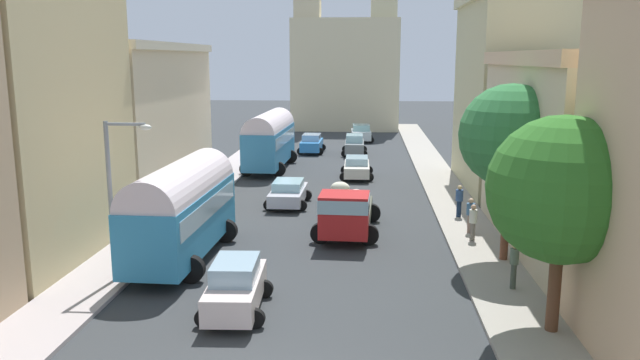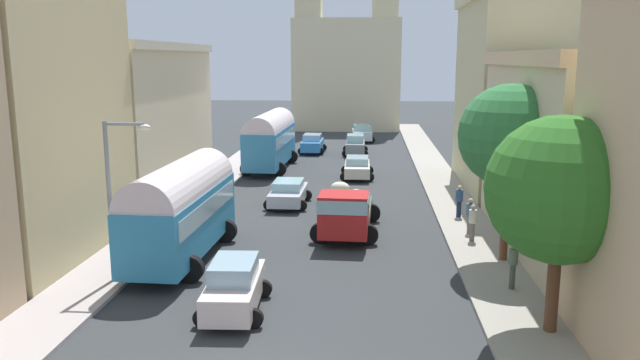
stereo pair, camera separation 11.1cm
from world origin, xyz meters
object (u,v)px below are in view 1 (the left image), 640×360
Objects in this scene: pedestrian_2 at (514,263)px; parked_bus_0 at (182,206)px; car_1 at (354,145)px; pedestrian_1 at (459,200)px; parked_bus_1 at (270,138)px; car_5 at (312,143)px; car_0 at (357,167)px; car_2 at (361,133)px; car_3 at (236,287)px; pedestrian_3 at (470,214)px; pedestrian_0 at (473,221)px; cargo_truck_0 at (346,211)px; streetlamp_near at (116,187)px; car_4 at (288,193)px.

parked_bus_0 is at bearing 167.84° from pedestrian_2.
pedestrian_1 is (5.64, -20.61, 0.15)m from car_1.
parked_bus_1 reaches higher than car_5.
pedestrian_1 reaches higher than car_0.
parked_bus_1 is at bearing -106.07° from car_5.
car_1 is at bearing 92.04° from car_0.
car_2 is 8.56m from car_5.
car_3 reaches higher than car_0.
car_2 is (6.76, 36.19, -1.37)m from parked_bus_0.
pedestrian_2 is (9.73, -31.36, 0.25)m from car_5.
pedestrian_3 is at bearing -80.63° from car_2.
pedestrian_0 is 5.75m from pedestrian_2.
cargo_truck_0 is 8.80m from pedestrian_2.
car_0 is (0.24, 13.96, -0.45)m from cargo_truck_0.
parked_bus_1 is (0.31, 20.61, 0.11)m from parked_bus_0.
car_2 is (6.44, 15.58, -1.49)m from parked_bus_1.
streetlamp_near is at bearing -101.83° from car_2.
car_0 is 1.00× the size of car_1.
car_0 is 1.00× the size of car_4.
car_1 is 1.01× the size of car_4.
parked_bus_1 is 5.08× the size of pedestrian_1.
pedestrian_2 is at bearing 0.68° from streetlamp_near.
parked_bus_0 is 12.37m from pedestrian_0.
car_3 is (2.87, -25.61, -1.47)m from parked_bus_1.
car_0 is 1.05× the size of car_5.
car_5 is (-4.11, -7.50, -0.02)m from car_2.
car_4 is 15.37m from pedestrian_2.
streetlamp_near reaches higher than pedestrian_1.
streetlamp_near reaches higher than parked_bus_1.
parked_bus_1 is at bearing 130.87° from pedestrian_1.
car_5 is 0.66× the size of streetlamp_near.
parked_bus_0 is at bearing -148.95° from pedestrian_1.
car_3 is 33.70m from car_5.
car_5 is 2.22× the size of pedestrian_3.
car_4 is 2.32× the size of pedestrian_3.
car_4 is 10.40m from pedestrian_3.
parked_bus_1 reaches higher than car_3.
car_2 is 0.96× the size of car_5.
pedestrian_1 reaches higher than car_2.
streetlamp_near is (-4.06, -31.52, 2.73)m from car_5.
pedestrian_1 is 0.30× the size of streetlamp_near.
car_3 is at bearing -89.07° from car_5.
streetlamp_near reaches higher than pedestrian_2.
pedestrian_2 is at bearing -87.09° from pedestrian_3.
cargo_truck_0 is (6.09, -16.81, -1.13)m from parked_bus_1.
car_1 is at bearing -93.16° from car_2.
pedestrian_2 is at bearing -12.16° from parked_bus_0.
car_5 is at bearing 91.20° from car_4.
car_1 is 1.10× the size of car_2.
pedestrian_0 reaches higher than car_4.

